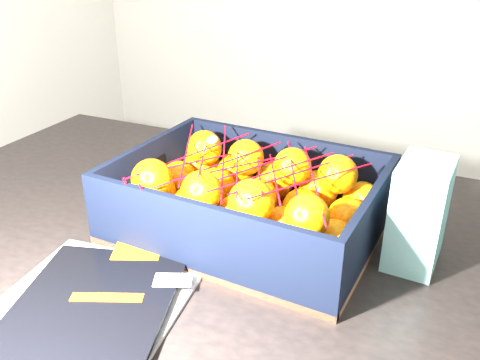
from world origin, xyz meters
The scene contains 6 objects.
table centered at (-0.20, 0.14, 0.65)m, with size 1.25×0.87×0.75m.
magazine_stack centered at (-0.17, -0.15, 0.76)m, with size 0.30×0.35×0.02m.
produce_crate centered at (-0.08, 0.16, 0.79)m, with size 0.43×0.32×0.13m.
clementine_heap centered at (-0.09, 0.16, 0.81)m, with size 0.41×0.30×0.13m.
mesh_net centered at (-0.09, 0.15, 0.87)m, with size 0.36×0.28×0.09m.
retail_carton centered at (0.19, 0.20, 0.83)m, with size 0.08×0.11×0.17m, color silver.
Camera 1 is at (0.27, -0.53, 1.22)m, focal length 37.89 mm.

